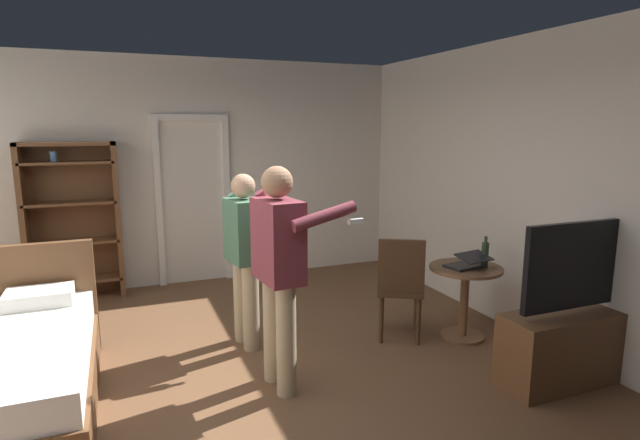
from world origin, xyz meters
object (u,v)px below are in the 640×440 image
object	(u,v)px
tv_flatscreen	(575,335)
wooden_chair	(400,284)
bookshelf	(73,216)
person_striped_shirt	(246,249)
side_table	(465,290)
laptop	(467,263)
bottle_on_table	(485,254)
person_blue_shirt	(280,262)
suitcase_dark	(67,317)

from	to	relation	value
tv_flatscreen	wooden_chair	distance (m)	1.49
bookshelf	person_striped_shirt	size ratio (longest dim) A/B	1.15
person_striped_shirt	bookshelf	bearing A→B (deg)	127.25
side_table	laptop	size ratio (longest dim) A/B	1.87
bookshelf	wooden_chair	world-z (taller)	bookshelf
side_table	wooden_chair	size ratio (longest dim) A/B	0.71
bottle_on_table	bookshelf	bearing A→B (deg)	143.09
person_blue_shirt	tv_flatscreen	bearing A→B (deg)	-19.29
bottle_on_table	person_striped_shirt	xyz separation A→B (m)	(-2.08, 0.70, 0.08)
suitcase_dark	tv_flatscreen	bearing A→B (deg)	-38.52
bookshelf	person_striped_shirt	xyz separation A→B (m)	(1.53, -2.01, -0.07)
wooden_chair	person_blue_shirt	world-z (taller)	person_blue_shirt
person_blue_shirt	suitcase_dark	xyz separation A→B (m)	(-1.61, 1.64, -0.79)
side_table	person_striped_shirt	bearing A→B (deg)	162.29
tv_flatscreen	person_striped_shirt	world-z (taller)	person_striped_shirt
person_striped_shirt	laptop	bearing A→B (deg)	-19.06
wooden_chair	person_striped_shirt	size ratio (longest dim) A/B	0.63
bottle_on_table	person_blue_shirt	size ratio (longest dim) A/B	0.17
side_table	person_striped_shirt	world-z (taller)	person_striped_shirt
bookshelf	person_striped_shirt	distance (m)	2.53
bookshelf	person_blue_shirt	distance (m)	3.27
side_table	suitcase_dark	distance (m)	3.78
side_table	bookshelf	bearing A→B (deg)	142.83
bookshelf	suitcase_dark	bearing A→B (deg)	-91.62
laptop	person_blue_shirt	size ratio (longest dim) A/B	0.22
bottle_on_table	suitcase_dark	xyz separation A→B (m)	(-3.64, 1.48, -0.62)
bookshelf	wooden_chair	bearing A→B (deg)	-40.26
person_blue_shirt	person_striped_shirt	distance (m)	0.86
tv_flatscreen	suitcase_dark	xyz separation A→B (m)	(-3.80, 2.40, -0.17)
bookshelf	bottle_on_table	world-z (taller)	bookshelf
laptop	bottle_on_table	size ratio (longest dim) A/B	1.27
side_table	wooden_chair	bearing A→B (deg)	162.06
laptop	wooden_chair	bearing A→B (deg)	157.57
tv_flatscreen	side_table	world-z (taller)	tv_flatscreen
bottle_on_table	person_blue_shirt	distance (m)	2.04
side_table	bottle_on_table	xyz separation A→B (m)	(0.14, -0.08, 0.35)
person_blue_shirt	person_striped_shirt	xyz separation A→B (m)	(-0.05, 0.85, -0.09)
tv_flatscreen	person_blue_shirt	size ratio (longest dim) A/B	0.75
bottle_on_table	person_striped_shirt	bearing A→B (deg)	161.41
laptop	person_striped_shirt	xyz separation A→B (m)	(-1.91, 0.66, 0.15)
person_striped_shirt	suitcase_dark	size ratio (longest dim) A/B	3.00
wooden_chair	bookshelf	bearing A→B (deg)	139.74
tv_flatscreen	wooden_chair	world-z (taller)	tv_flatscreen
wooden_chair	person_blue_shirt	distance (m)	1.44
side_table	suitcase_dark	world-z (taller)	side_table
side_table	wooden_chair	distance (m)	0.62
side_table	person_striped_shirt	xyz separation A→B (m)	(-1.94, 0.62, 0.43)
person_striped_shirt	suitcase_dark	bearing A→B (deg)	153.39
side_table	laptop	xyz separation A→B (m)	(-0.02, -0.04, 0.28)
tv_flatscreen	bottle_on_table	xyz separation A→B (m)	(-0.15, 0.92, 0.45)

